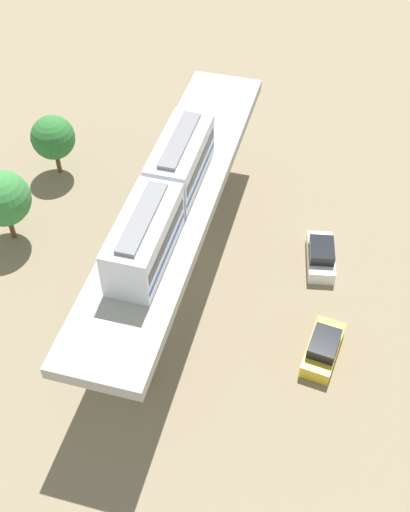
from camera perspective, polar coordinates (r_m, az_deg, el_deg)
ground_plane at (r=45.01m, az=-2.35°, el=-1.06°), size 120.00×120.00×0.00m
viaduct at (r=41.23m, az=-2.58°, el=3.86°), size 5.20×28.00×6.95m
train at (r=37.56m, az=-3.70°, el=5.22°), size 2.64×13.55×3.24m
parked_car_white at (r=45.48m, az=10.22°, el=0.04°), size 2.53×4.46×1.76m
parked_car_yellow at (r=40.50m, az=10.41°, el=-8.03°), size 2.29×4.38×1.76m
tree_near_viaduct at (r=51.85m, az=-13.31°, el=10.16°), size 3.43×3.43×5.10m
tree_mid_lot at (r=46.62m, az=-17.47°, el=4.87°), size 3.91×3.91×5.71m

